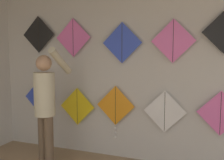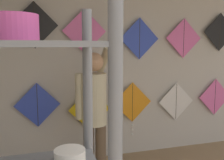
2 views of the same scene
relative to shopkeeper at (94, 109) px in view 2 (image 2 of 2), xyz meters
name	(u,v)px [view 2 (image 2 of 2)]	position (x,y,z in m)	size (l,w,h in m)	color
back_panel	(133,63)	(0.79, 0.82, 0.45)	(4.97, 0.06, 2.80)	beige
shopkeeper	(94,109)	(0.00, 0.00, 0.00)	(0.41, 0.53, 1.68)	brown
kite_0	(37,105)	(-0.62, 0.73, -0.08)	(0.60, 0.01, 0.60)	blue
kite_1	(89,109)	(0.09, 0.73, -0.19)	(0.60, 0.01, 0.60)	yellow
kite_2	(132,105)	(0.74, 0.73, -0.17)	(0.60, 0.04, 0.81)	orange
kite_3	(176,101)	(1.48, 0.73, -0.16)	(0.60, 0.01, 0.60)	white
kite_4	(215,97)	(2.21, 0.73, -0.13)	(0.60, 0.01, 0.60)	pink
kite_5	(34,25)	(-0.62, 0.73, 0.97)	(0.60, 0.01, 0.60)	black
kite_6	(85,31)	(0.03, 0.73, 0.90)	(0.60, 0.01, 0.60)	pink
kite_7	(140,39)	(0.84, 0.73, 0.81)	(0.60, 0.01, 0.60)	blue
kite_8	(184,38)	(1.58, 0.73, 0.82)	(0.60, 0.01, 0.60)	pink
kite_9	(220,32)	(2.24, 0.73, 0.93)	(0.60, 0.01, 0.60)	black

